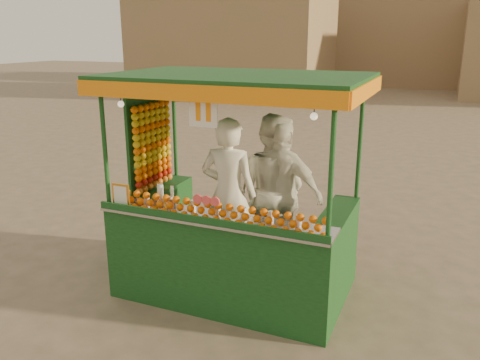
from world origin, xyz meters
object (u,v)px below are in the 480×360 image
at_px(juice_cart, 227,226).
at_px(vendor_middle, 272,188).
at_px(vendor_left, 229,194).
at_px(vendor_right, 281,194).

height_order(juice_cart, vendor_middle, juice_cart).
bearing_deg(vendor_left, vendor_middle, -139.99).
distance_m(vendor_left, vendor_right, 0.66).
bearing_deg(juice_cart, vendor_middle, 51.83).
distance_m(juice_cart, vendor_left, 0.40).
bearing_deg(vendor_right, vendor_left, 38.76).
distance_m(vendor_left, vendor_middle, 0.59).
bearing_deg(vendor_middle, vendor_right, 166.29).
distance_m(juice_cart, vendor_right, 0.79).
bearing_deg(juice_cart, vendor_left, 98.39).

